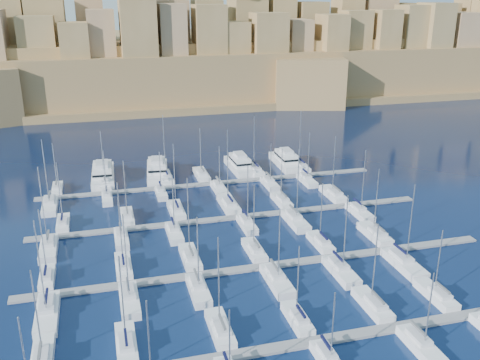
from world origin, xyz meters
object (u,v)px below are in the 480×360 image
object	(u,v)px
motor_yacht_a	(103,174)
motor_yacht_b	(157,170)
motor_yacht_c	(239,164)
sailboat_0	(42,358)
motor_yacht_d	(286,160)
sailboat_2	(220,329)
sailboat_4	(373,305)

from	to	relation	value
motor_yacht_a	motor_yacht_b	world-z (taller)	same
motor_yacht_a	motor_yacht_c	bearing A→B (deg)	-2.24
sailboat_0	motor_yacht_a	distance (m)	71.52
motor_yacht_a	motor_yacht_d	bearing A→B (deg)	-1.32
sailboat_0	motor_yacht_b	world-z (taller)	sailboat_0
sailboat_2	sailboat_4	size ratio (longest dim) A/B	1.06
motor_yacht_d	sailboat_4	bearing A→B (deg)	-98.98
motor_yacht_a	motor_yacht_b	bearing A→B (deg)	-1.41
sailboat_2	sailboat_4	distance (m)	23.65
sailboat_0	motor_yacht_b	bearing A→B (deg)	71.76
motor_yacht_b	motor_yacht_d	size ratio (longest dim) A/B	1.12
sailboat_0	sailboat_2	distance (m)	23.60
motor_yacht_a	motor_yacht_d	distance (m)	48.77
sailboat_0	motor_yacht_d	world-z (taller)	sailboat_0
motor_yacht_c	motor_yacht_b	bearing A→B (deg)	177.25
sailboat_2	motor_yacht_b	bearing A→B (deg)	90.28
sailboat_0	motor_yacht_a	bearing A→B (deg)	82.36
motor_yacht_a	motor_yacht_d	xyz separation A→B (m)	(48.76, -1.12, 0.00)
sailboat_0	motor_yacht_c	xyz separation A→B (m)	(45.05, 69.49, 0.99)
sailboat_0	motor_yacht_d	size ratio (longest dim) A/B	0.85
sailboat_0	motor_yacht_c	bearing A→B (deg)	57.04
motor_yacht_c	motor_yacht_d	bearing A→B (deg)	1.15
sailboat_2	motor_yacht_d	xyz separation A→B (m)	(34.67, 69.69, 0.97)
sailboat_2	motor_yacht_c	bearing A→B (deg)	72.83
motor_yacht_c	motor_yacht_d	world-z (taller)	same
sailboat_2	sailboat_4	bearing A→B (deg)	-0.02
sailboat_2	motor_yacht_c	xyz separation A→B (m)	(21.45, 69.42, 0.97)
motor_yacht_b	motor_yacht_c	distance (m)	21.83
sailboat_2	motor_yacht_c	size ratio (longest dim) A/B	0.97
motor_yacht_a	motor_yacht_d	world-z (taller)	same
motor_yacht_c	motor_yacht_d	size ratio (longest dim) A/B	0.96
motor_yacht_d	sailboat_0	bearing A→B (deg)	-129.87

